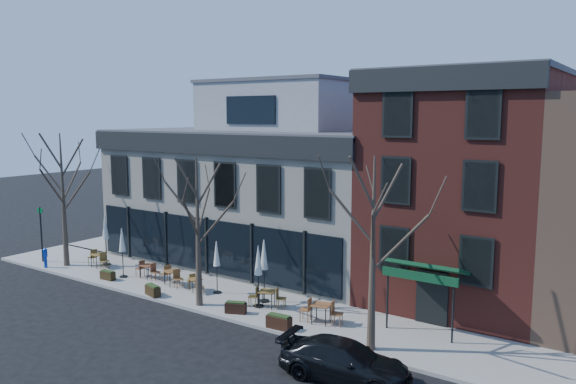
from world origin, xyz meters
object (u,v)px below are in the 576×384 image
Objects in this scene: cafe_set_0 at (98,259)px; umbrella_0 at (105,230)px; call_box at (45,257)px; parked_sedan at (345,361)px.

cafe_set_0 is 1.74m from umbrella_0.
call_box reaches higher than cafe_set_0.
umbrella_0 is at bearing 45.07° from call_box.
parked_sedan is 19.32m from cafe_set_0.
umbrella_0 reaches higher than call_box.
parked_sedan reaches higher than cafe_set_0.
cafe_set_0 is (2.46, 1.87, -0.14)m from call_box.
cafe_set_0 is 0.62× the size of umbrella_0.
cafe_set_0 is at bearing 72.03° from parked_sedan.
cafe_set_0 is at bearing -89.02° from umbrella_0.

